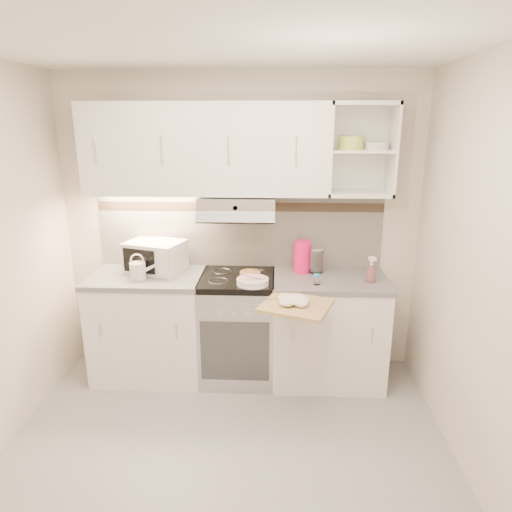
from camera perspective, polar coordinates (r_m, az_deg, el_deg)
The scene contains 17 objects.
ground at distance 3.20m, azimuth -4.01°, elevation -24.78°, with size 3.00×3.00×0.00m, color #959497.
room_shell at distance 2.81m, azimuth -3.78°, elevation 6.57°, with size 3.04×2.84×2.52m.
base_cabinet_left at distance 4.01m, azimuth -13.13°, elevation -8.69°, with size 0.90×0.60×0.86m, color white.
worktop_left at distance 3.85m, azimuth -13.56°, elevation -2.61°, with size 0.92×0.62×0.04m, color slate.
base_cabinet_right at distance 3.89m, azimuth 8.94°, elevation -9.26°, with size 0.90×0.60×0.86m, color white.
worktop_right at distance 3.72m, azimuth 9.25°, elevation -3.00°, with size 0.92×0.62×0.04m, color slate.
electric_range at distance 3.87m, azimuth -2.27°, elevation -8.86°, with size 0.60×0.60×0.90m.
microwave at distance 3.89m, azimuth -12.46°, elevation -0.03°, with size 0.53×0.45×0.25m.
watering_can at distance 3.74m, azimuth -14.45°, elevation -1.68°, with size 0.24×0.12×0.21m.
plate_stack at distance 3.52m, azimuth -0.42°, elevation -3.20°, with size 0.25×0.25×0.05m.
bread_loaf at distance 3.69m, azimuth -0.74°, elevation -2.29°, with size 0.17×0.17×0.04m, color #B66845.
pink_pitcher at distance 3.79m, azimuth 5.78°, elevation -0.06°, with size 0.14×0.13×0.27m.
glass_jar at distance 3.79m, azimuth 7.56°, elevation -0.51°, with size 0.12×0.12×0.22m.
spice_jar at distance 3.54m, azimuth 7.60°, elevation -2.90°, with size 0.06×0.06×0.08m.
spray_bottle at distance 3.67m, azimuth 14.18°, elevation -1.85°, with size 0.08×0.08×0.22m.
cutting_board at distance 3.22m, azimuth 5.05°, elevation -6.18°, with size 0.45×0.41×0.02m, color #A46B49.
dish_towel at distance 3.21m, azimuth 4.61°, elevation -5.37°, with size 0.22×0.19×0.06m, color white, non-canonical shape.
Camera 1 is at (0.32, -2.38, 2.11)m, focal length 32.00 mm.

